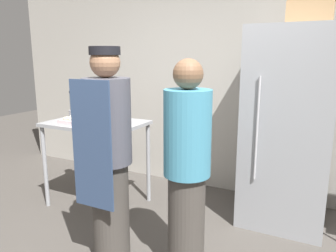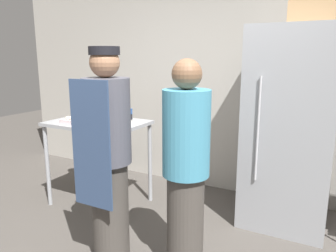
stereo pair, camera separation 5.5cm
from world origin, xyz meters
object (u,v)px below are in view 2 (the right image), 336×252
at_px(binder_stack, 114,117).
at_px(cardboard_storage_box, 313,13).
at_px(donut_box, 77,119).
at_px(person_baker, 108,155).
at_px(person_customer, 186,169).
at_px(blender_pitcher, 77,105).
at_px(refrigerator, 289,129).

distance_m(binder_stack, cardboard_storage_box, 2.09).
xyz_separation_m(donut_box, binder_stack, (0.37, 0.14, 0.03)).
relative_size(person_baker, person_customer, 1.05).
bearing_deg(person_baker, person_customer, 12.70).
relative_size(blender_pitcher, binder_stack, 1.02).
xyz_separation_m(refrigerator, donut_box, (-2.00, -0.69, 0.04)).
relative_size(donut_box, cardboard_storage_box, 0.71).
height_order(binder_stack, person_baker, person_baker).
height_order(donut_box, person_customer, person_customer).
bearing_deg(refrigerator, blender_pitcher, -170.68).
height_order(binder_stack, person_customer, person_customer).
distance_m(donut_box, person_customer, 1.54).
height_order(donut_box, binder_stack, donut_box).
bearing_deg(blender_pitcher, binder_stack, -14.59).
relative_size(refrigerator, blender_pitcher, 6.36).
bearing_deg(donut_box, person_baker, -34.50).
relative_size(cardboard_storage_box, person_baker, 0.23).
relative_size(donut_box, blender_pitcher, 0.93).
bearing_deg(refrigerator, cardboard_storage_box, 41.61).
distance_m(refrigerator, cardboard_storage_box, 1.06).
bearing_deg(cardboard_storage_box, blender_pitcher, -168.95).
bearing_deg(donut_box, cardboard_storage_box, 20.32).
bearing_deg(blender_pitcher, person_customer, -23.76).
distance_m(donut_box, person_baker, 1.06).
xyz_separation_m(donut_box, blender_pitcher, (-0.29, 0.31, 0.09)).
height_order(cardboard_storage_box, person_customer, cardboard_storage_box).
height_order(refrigerator, person_customer, refrigerator).
distance_m(refrigerator, donut_box, 2.12).
height_order(blender_pitcher, cardboard_storage_box, cardboard_storage_box).
relative_size(blender_pitcher, cardboard_storage_box, 0.76).
height_order(blender_pitcher, person_customer, person_customer).
bearing_deg(person_customer, donut_box, 162.55).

